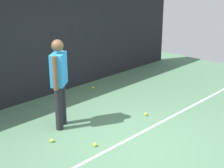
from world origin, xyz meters
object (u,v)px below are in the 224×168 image
Objects in this scene: tennis_ball_far_left at (52,141)px; tennis_ball_mid_court at (93,88)px; tennis_ball_near_player at (95,145)px; tennis_ball_by_fence at (146,114)px; tennis_player at (59,79)px.

tennis_ball_mid_court is at bearing 32.27° from tennis_ball_far_left.
tennis_ball_near_player is 0.78m from tennis_ball_far_left.
tennis_ball_by_fence and tennis_ball_mid_court have the same top height.
tennis_player is 25.76× the size of tennis_ball_by_fence.
tennis_ball_by_fence is 2.09m from tennis_ball_far_left.
tennis_player reaches higher than tennis_ball_mid_court.
tennis_ball_by_fence is 1.00× the size of tennis_ball_far_left.
tennis_ball_mid_court is (0.36, 1.99, 0.00)m from tennis_ball_by_fence.
tennis_ball_far_left is (-0.42, 0.65, 0.00)m from tennis_ball_near_player.
tennis_ball_near_player is 2.92m from tennis_ball_mid_court.
tennis_player is 2.39m from tennis_ball_mid_court.
tennis_player is at bearing 150.65° from tennis_ball_by_fence.
tennis_ball_near_player is 1.00× the size of tennis_ball_by_fence.
tennis_ball_near_player is 1.00× the size of tennis_ball_far_left.
tennis_ball_mid_court is 1.00× the size of tennis_ball_far_left.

